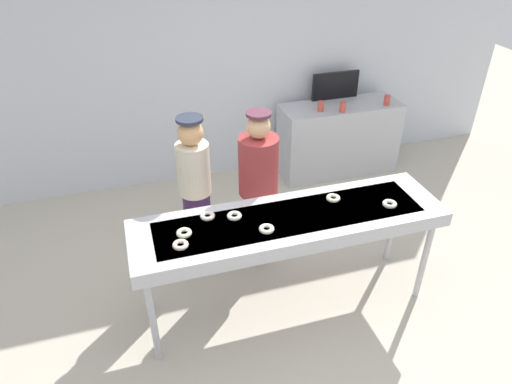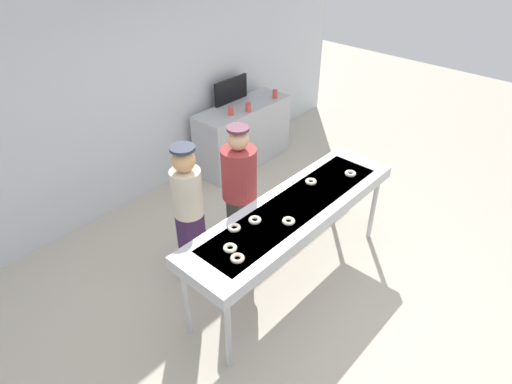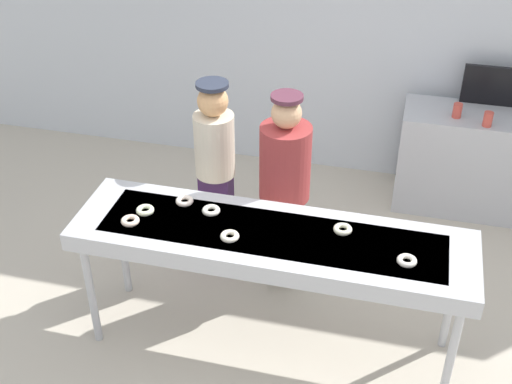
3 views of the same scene
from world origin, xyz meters
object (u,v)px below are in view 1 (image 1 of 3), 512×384
Objects in this scene: paper_cup_0 at (343,107)px; sugar_donut_4 at (267,229)px; sugar_donut_1 at (333,198)px; sugar_donut_5 at (180,245)px; sugar_donut_0 at (207,216)px; fryer_conveyor at (290,224)px; sugar_donut_3 at (390,204)px; menu_display at (335,85)px; paper_cup_2 at (321,106)px; worker_baker at (258,180)px; prep_counter at (338,138)px; sugar_donut_2 at (184,233)px; paper_cup_1 at (387,100)px; sugar_donut_6 at (234,216)px; worker_assistant at (195,186)px.

sugar_donut_4 is at bearing -128.82° from paper_cup_0.
sugar_donut_5 is (-1.35, -0.24, 0.00)m from sugar_donut_1.
sugar_donut_1 is at bearing -3.06° from sugar_donut_0.
fryer_conveyor is 0.47m from sugar_donut_1.
menu_display reaches higher than sugar_donut_3.
sugar_donut_5 is at bearing -131.62° from sugar_donut_0.
sugar_donut_1 is at bearing -110.61° from paper_cup_2.
paper_cup_0 is 0.20× the size of menu_display.
paper_cup_2 is at bearing 60.28° from fryer_conveyor.
worker_baker reaches higher than prep_counter.
menu_display is (2.35, 2.33, 0.12)m from sugar_donut_2.
sugar_donut_0 is 2.93m from prep_counter.
paper_cup_1 is 0.88m from paper_cup_2.
sugar_donut_5 is at bearing -172.60° from fryer_conveyor.
paper_cup_0 is 1.00× the size of paper_cup_1.
sugar_donut_3 is at bearing -27.82° from sugar_donut_1.
sugar_donut_2 is 0.97× the size of paper_cup_1.
prep_counter is 12.34× the size of paper_cup_0.
worker_assistant reaches higher than sugar_donut_6.
worker_assistant is (0.01, 0.66, -0.12)m from sugar_donut_0.
sugar_donut_3 is (1.50, -0.28, 0.00)m from sugar_donut_0.
sugar_donut_3 is 2.52m from menu_display.
fryer_conveyor is 1.69× the size of prep_counter.
worker_baker reaches higher than sugar_donut_3.
sugar_donut_5 is 0.19× the size of menu_display.
sugar_donut_0 is 0.51m from sugar_donut_4.
sugar_donut_2 is 0.07× the size of worker_baker.
sugar_donut_6 is (-0.20, 0.24, 0.00)m from sugar_donut_4.
sugar_donut_0 and sugar_donut_2 have the same top height.
sugar_donut_4 is 2.55m from paper_cup_2.
sugar_donut_1 is (1.09, -0.06, 0.00)m from sugar_donut_0.
paper_cup_2 is (-0.24, 0.10, 0.00)m from paper_cup_0.
paper_cup_2 is at bearing -135.79° from menu_display.
sugar_donut_6 is 2.82m from prep_counter.
sugar_donut_0 is 1.00× the size of sugar_donut_6.
menu_display reaches higher than sugar_donut_4.
sugar_donut_0 is 1.00× the size of sugar_donut_2.
sugar_donut_3 is at bearing -119.71° from paper_cup_1.
worker_baker is (-0.50, 0.56, -0.06)m from sugar_donut_1.
sugar_donut_4 is at bearing -0.16° from sugar_donut_5.
prep_counter is at bearing 65.40° from paper_cup_0.
menu_display reaches higher than sugar_donut_5.
paper_cup_2 is 0.20× the size of menu_display.
sugar_donut_3 is 1.10m from sugar_donut_4.
paper_cup_2 is at bearing 45.95° from sugar_donut_5.
sugar_donut_1 is at bearing -115.29° from menu_display.
sugar_donut_6 is at bearing 26.65° from sugar_donut_5.
sugar_donut_1 is at bearing 124.03° from worker_baker.
prep_counter is at bearing 42.92° from sugar_donut_5.
sugar_donut_3 is 2.36m from prep_counter.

